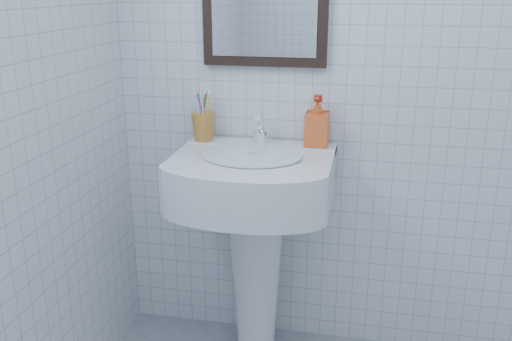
# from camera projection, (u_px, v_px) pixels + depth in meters

# --- Properties ---
(wall_back) EXTENTS (2.20, 0.02, 2.50)m
(wall_back) POSITION_uv_depth(u_px,v_px,m) (383.00, 66.00, 2.23)
(wall_back) COLOR silver
(wall_back) RESTS_ON ground
(washbasin) EXTENTS (0.61, 0.45, 0.94)m
(washbasin) POSITION_uv_depth(u_px,v_px,m) (255.00, 223.00, 2.32)
(washbasin) COLOR white
(washbasin) RESTS_ON ground
(faucet) EXTENTS (0.05, 0.12, 0.14)m
(faucet) POSITION_uv_depth(u_px,v_px,m) (260.00, 132.00, 2.31)
(faucet) COLOR white
(faucet) RESTS_ON washbasin
(toothbrush_cup) EXTENTS (0.12, 0.12, 0.12)m
(toothbrush_cup) POSITION_uv_depth(u_px,v_px,m) (203.00, 127.00, 2.37)
(toothbrush_cup) COLOR #BA762B
(toothbrush_cup) RESTS_ON washbasin
(soap_dispenser) EXTENTS (0.09, 0.10, 0.20)m
(soap_dispenser) POSITION_uv_depth(u_px,v_px,m) (317.00, 121.00, 2.28)
(soap_dispenser) COLOR red
(soap_dispenser) RESTS_ON washbasin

